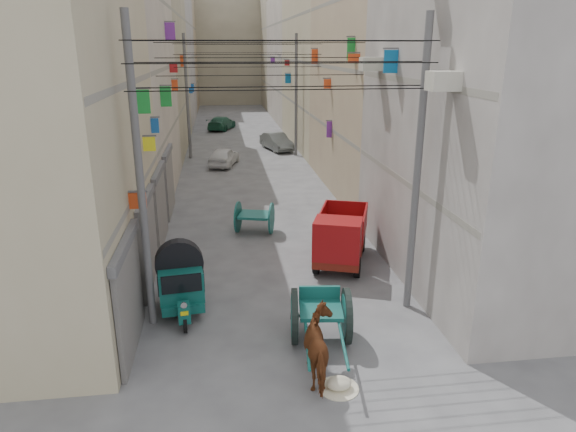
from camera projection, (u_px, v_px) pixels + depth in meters
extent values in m
cube|color=gray|center=(134.00, 191.00, 14.83)|extent=(0.25, 9.80, 0.18)
cube|color=gray|center=(123.00, 84.00, 13.89)|extent=(0.25, 9.80, 0.18)
cube|color=#B4AA9B|center=(78.00, 73.00, 23.82)|extent=(8.00, 12.00, 12.00)
cube|color=gray|center=(168.00, 132.00, 25.18)|extent=(0.25, 11.76, 0.18)
cube|color=gray|center=(163.00, 68.00, 24.24)|extent=(0.25, 11.76, 0.18)
cube|color=gray|center=(158.00, 0.00, 23.30)|extent=(0.25, 11.76, 0.18)
cube|color=tan|center=(124.00, 49.00, 35.74)|extent=(8.00, 14.00, 14.00)
cube|color=gray|center=(184.00, 104.00, 37.42)|extent=(0.25, 13.72, 0.18)
cube|color=gray|center=(181.00, 61.00, 36.48)|extent=(0.25, 13.72, 0.18)
cube|color=gray|center=(178.00, 16.00, 35.53)|extent=(0.25, 13.72, 0.18)
cube|color=#A49E99|center=(149.00, 61.00, 49.26)|extent=(8.00, 14.00, 11.80)
cube|color=gray|center=(192.00, 89.00, 50.59)|extent=(0.25, 13.72, 0.18)
cube|color=gray|center=(190.00, 57.00, 49.65)|extent=(0.25, 13.72, 0.18)
cube|color=gray|center=(188.00, 24.00, 48.71)|extent=(0.25, 13.72, 0.18)
cube|color=tan|center=(162.00, 50.00, 61.23)|extent=(8.00, 12.00, 13.50)
cube|color=gray|center=(197.00, 81.00, 62.83)|extent=(0.25, 11.76, 0.18)
cube|color=gray|center=(195.00, 55.00, 61.89)|extent=(0.25, 11.76, 0.18)
cube|color=gray|center=(194.00, 29.00, 60.95)|extent=(0.25, 11.76, 0.18)
cube|color=#A49E99|center=(540.00, 70.00, 15.31)|extent=(8.00, 10.00, 13.00)
cube|color=gray|center=(408.00, 181.00, 15.86)|extent=(0.25, 9.80, 0.18)
cube|color=gray|center=(415.00, 82.00, 14.92)|extent=(0.25, 9.80, 0.18)
cube|color=tan|center=(409.00, 71.00, 25.82)|extent=(8.00, 12.00, 12.00)
cube|color=gray|center=(332.00, 128.00, 26.21)|extent=(0.25, 11.76, 0.18)
cube|color=gray|center=(334.00, 67.00, 25.27)|extent=(0.25, 11.76, 0.18)
cube|color=gray|center=(335.00, 2.00, 24.33)|extent=(0.25, 11.76, 0.18)
cube|color=tan|center=(347.00, 49.00, 37.74)|extent=(8.00, 14.00, 14.00)
cube|color=gray|center=(295.00, 102.00, 38.45)|extent=(0.25, 13.72, 0.18)
cube|color=gray|center=(295.00, 61.00, 37.51)|extent=(0.25, 13.72, 0.18)
cube|color=gray|center=(295.00, 17.00, 36.57)|extent=(0.25, 13.72, 0.18)
cube|color=#B4AA9B|center=(313.00, 60.00, 51.27)|extent=(8.00, 14.00, 11.80)
cube|color=gray|center=(275.00, 88.00, 51.63)|extent=(0.25, 13.72, 0.18)
cube|color=gray|center=(275.00, 57.00, 50.69)|extent=(0.25, 13.72, 0.18)
cube|color=gray|center=(274.00, 25.00, 49.74)|extent=(0.25, 13.72, 0.18)
cube|color=tan|center=(295.00, 50.00, 63.24)|extent=(8.00, 12.00, 13.50)
cube|color=gray|center=(264.00, 80.00, 63.86)|extent=(0.25, 11.76, 0.18)
cube|color=gray|center=(263.00, 55.00, 62.92)|extent=(0.25, 11.76, 0.18)
cube|color=gray|center=(263.00, 29.00, 61.98)|extent=(0.25, 11.76, 0.18)
cube|color=tan|center=(228.00, 52.00, 68.90)|extent=(22.00, 10.00, 13.00)
cube|color=#46464A|center=(130.00, 301.00, 12.44)|extent=(0.12, 3.00, 2.60)
cube|color=#545356|center=(125.00, 245.00, 11.98)|extent=(0.18, 3.20, 0.25)
cube|color=#46464A|center=(149.00, 245.00, 15.92)|extent=(0.12, 3.00, 2.60)
cube|color=#545356|center=(145.00, 201.00, 15.47)|extent=(0.18, 3.20, 0.25)
cube|color=#46464A|center=(161.00, 210.00, 19.40)|extent=(0.12, 3.00, 2.60)
cube|color=#545356|center=(158.00, 172.00, 18.95)|extent=(0.18, 3.20, 0.25)
cube|color=#46464A|center=(169.00, 184.00, 22.98)|extent=(0.12, 3.00, 2.60)
cube|color=#545356|center=(167.00, 152.00, 22.53)|extent=(0.18, 3.20, 0.25)
cube|color=#A41519|center=(287.00, 63.00, 39.68)|extent=(0.38, 0.08, 0.41)
cube|color=#1753A3|center=(192.00, 88.00, 46.36)|extent=(0.27, 0.08, 0.71)
cube|color=#DA4519|center=(138.00, 201.00, 13.34)|extent=(0.44, 0.08, 0.42)
cube|color=#198C32|center=(166.00, 96.00, 21.59)|extent=(0.45, 0.08, 0.84)
cube|color=#6E2790|center=(273.00, 60.00, 49.68)|extent=(0.41, 0.08, 0.59)
cube|color=yellow|center=(149.00, 144.00, 16.20)|extent=(0.38, 0.08, 0.44)
cube|color=#0E62A1|center=(288.00, 78.00, 39.34)|extent=(0.43, 0.08, 0.72)
cube|color=#B8B8B8|center=(280.00, 58.00, 44.63)|extent=(0.28, 0.08, 0.44)
cube|color=#6E2790|center=(170.00, 32.00, 24.71)|extent=(0.48, 0.08, 0.84)
cube|color=#1753A3|center=(191.00, 91.00, 43.02)|extent=(0.31, 0.08, 0.44)
cube|color=#DA4519|center=(327.00, 84.00, 25.50)|extent=(0.35, 0.08, 0.45)
cube|color=#DA4519|center=(315.00, 57.00, 28.53)|extent=(0.34, 0.08, 0.79)
cube|color=#1753A3|center=(155.00, 126.00, 18.24)|extent=(0.28, 0.08, 0.52)
cube|color=#DA4519|center=(182.00, 61.00, 34.25)|extent=(0.28, 0.08, 0.74)
cube|color=#6E2790|center=(329.00, 129.00, 25.72)|extent=(0.26, 0.08, 0.80)
cube|color=#198C32|center=(391.00, 63.00, 16.02)|extent=(0.34, 0.08, 0.55)
cube|color=#198C32|center=(141.00, 102.00, 14.62)|extent=(0.47, 0.08, 0.67)
cube|color=#A41519|center=(174.00, 68.00, 26.32)|extent=(0.40, 0.08, 0.47)
cube|color=#DA4519|center=(175.00, 85.00, 27.08)|extent=(0.32, 0.08, 0.55)
cube|color=#DA4519|center=(354.00, 58.00, 20.11)|extent=(0.47, 0.08, 0.35)
cube|color=#198C32|center=(351.00, 49.00, 20.80)|extent=(0.32, 0.08, 0.89)
cube|color=#0E62A1|center=(391.00, 61.00, 15.92)|extent=(0.44, 0.08, 0.69)
cube|color=#B8B8B8|center=(125.00, 219.00, 13.01)|extent=(0.10, 3.20, 0.80)
cube|color=#A41519|center=(161.00, 151.00, 21.49)|extent=(0.10, 3.20, 0.80)
cube|color=#6E2790|center=(180.00, 115.00, 32.78)|extent=(0.10, 3.20, 0.80)
cube|color=#B8B8B8|center=(189.00, 98.00, 44.07)|extent=(0.10, 3.20, 0.80)
cube|color=#0E62A1|center=(431.00, 207.00, 14.03)|extent=(0.10, 3.20, 0.80)
cube|color=yellow|center=(350.00, 147.00, 22.50)|extent=(0.10, 3.20, 0.80)
cube|color=#1753A3|center=(305.00, 113.00, 33.80)|extent=(0.10, 3.20, 0.80)
cube|color=#DA4519|center=(283.00, 97.00, 45.09)|extent=(0.10, 3.20, 0.80)
cube|color=#B7B3A4|center=(443.00, 81.00, 11.97)|extent=(0.70, 0.55, 0.45)
cube|color=#B7B3A4|center=(371.00, 64.00, 17.56)|extent=(0.70, 0.55, 0.45)
cylinder|color=#545356|center=(140.00, 180.00, 12.76)|extent=(0.20, 0.20, 8.00)
cylinder|color=#545356|center=(417.00, 172.00, 13.66)|extent=(0.20, 0.20, 8.00)
cylinder|color=#545356|center=(187.00, 98.00, 33.47)|extent=(0.20, 0.20, 8.00)
cylinder|color=#545356|center=(296.00, 96.00, 34.37)|extent=(0.20, 0.20, 8.00)
cylinder|color=black|center=(286.00, 90.00, 12.05)|extent=(7.40, 0.02, 0.02)
cylinder|color=black|center=(286.00, 63.00, 11.86)|extent=(7.40, 0.02, 0.02)
cylinder|color=black|center=(286.00, 40.00, 11.70)|extent=(7.40, 0.02, 0.02)
cylinder|color=black|center=(281.00, 87.00, 12.99)|extent=(7.40, 0.02, 0.02)
cylinder|color=black|center=(281.00, 62.00, 12.80)|extent=(7.40, 0.02, 0.02)
cylinder|color=black|center=(281.00, 41.00, 12.65)|extent=(7.40, 0.02, 0.02)
cylinder|color=black|center=(262.00, 75.00, 18.17)|extent=(7.40, 0.02, 0.02)
cylinder|color=black|center=(262.00, 58.00, 17.98)|extent=(7.40, 0.02, 0.02)
cylinder|color=black|center=(262.00, 43.00, 17.82)|extent=(7.40, 0.02, 0.02)
cylinder|color=black|center=(249.00, 67.00, 25.70)|extent=(7.40, 0.02, 0.02)
cylinder|color=black|center=(249.00, 54.00, 25.51)|extent=(7.40, 0.02, 0.02)
cylinder|color=black|center=(248.00, 44.00, 25.35)|extent=(7.40, 0.02, 0.02)
cylinder|color=black|center=(241.00, 62.00, 33.23)|extent=(7.40, 0.02, 0.02)
cylinder|color=black|center=(241.00, 53.00, 33.04)|extent=(7.40, 0.02, 0.02)
cylinder|color=black|center=(241.00, 45.00, 32.88)|extent=(7.40, 0.02, 0.02)
cylinder|color=black|center=(185.00, 323.00, 13.47)|extent=(0.17, 0.52, 0.51)
cylinder|color=black|center=(163.00, 296.00, 14.95)|extent=(0.17, 0.52, 0.51)
cylinder|color=black|center=(198.00, 292.00, 15.19)|extent=(0.17, 0.52, 0.51)
cube|color=#0D4B44|center=(182.00, 297.00, 14.51)|extent=(1.35, 1.87, 0.26)
cube|color=#0D4B44|center=(184.00, 312.00, 13.42)|extent=(0.37, 0.45, 0.50)
cylinder|color=silver|center=(184.00, 305.00, 13.12)|extent=(0.17, 0.07, 0.17)
cube|color=#D4C50B|center=(184.00, 314.00, 13.18)|extent=(0.20, 0.05, 0.11)
cube|color=#0D4B44|center=(180.00, 279.00, 14.38)|extent=(1.37, 1.69, 0.87)
cube|color=black|center=(182.00, 284.00, 13.58)|extent=(1.05, 0.18, 0.50)
cube|color=black|center=(158.00, 279.00, 14.21)|extent=(0.17, 1.10, 0.60)
cube|color=black|center=(202.00, 274.00, 14.50)|extent=(0.17, 1.10, 0.60)
cube|color=white|center=(183.00, 307.00, 13.77)|extent=(1.14, 0.19, 0.06)
cylinder|color=black|center=(294.00, 316.00, 12.92)|extent=(0.32, 1.43, 1.42)
cylinder|color=#124F4A|center=(294.00, 316.00, 12.92)|extent=(0.30, 1.12, 1.11)
cylinder|color=#545356|center=(294.00, 316.00, 12.92)|extent=(0.24, 0.21, 0.18)
cylinder|color=black|center=(347.00, 316.00, 12.93)|extent=(0.32, 1.43, 1.42)
cylinder|color=#124F4A|center=(347.00, 316.00, 12.93)|extent=(0.30, 1.12, 1.11)
cylinder|color=#545356|center=(347.00, 316.00, 12.93)|extent=(0.24, 0.21, 0.18)
cylinder|color=#545356|center=(321.00, 316.00, 12.92)|extent=(1.37, 0.25, 0.08)
cube|color=#124F4A|center=(321.00, 310.00, 12.87)|extent=(1.19, 1.23, 0.10)
cube|color=#124F4A|center=(319.00, 292.00, 13.28)|extent=(1.07, 0.21, 0.35)
cylinder|color=#124F4A|center=(307.00, 340.00, 11.69)|extent=(0.35, 2.32, 0.07)
cylinder|color=#124F4A|center=(342.00, 340.00, 11.69)|extent=(0.35, 2.32, 0.07)
cylinder|color=black|center=(317.00, 264.00, 16.94)|extent=(0.40, 0.70, 0.68)
cylinder|color=black|center=(326.00, 240.00, 19.05)|extent=(0.40, 0.70, 0.68)
cylinder|color=black|center=(357.00, 267.00, 16.68)|extent=(0.40, 0.70, 0.68)
cylinder|color=black|center=(362.00, 243.00, 18.79)|extent=(0.40, 0.70, 0.68)
cube|color=#5E160D|center=(341.00, 247.00, 17.79)|extent=(2.54, 3.71, 0.36)
cube|color=maroon|center=(338.00, 239.00, 16.46)|extent=(1.77, 1.52, 1.29)
cube|color=black|center=(336.00, 241.00, 15.98)|extent=(1.29, 0.50, 0.57)
cube|color=#5E160D|center=(343.00, 234.00, 18.23)|extent=(2.21, 2.66, 0.12)
cube|color=maroon|center=(322.00, 220.00, 18.24)|extent=(0.81, 2.16, 0.88)
cube|color=maroon|center=(365.00, 223.00, 17.95)|extent=(0.81, 2.16, 0.88)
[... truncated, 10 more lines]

